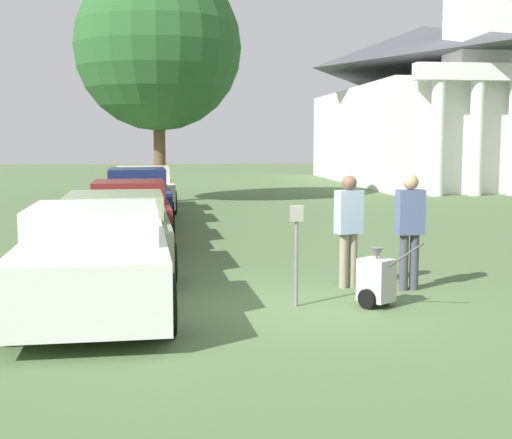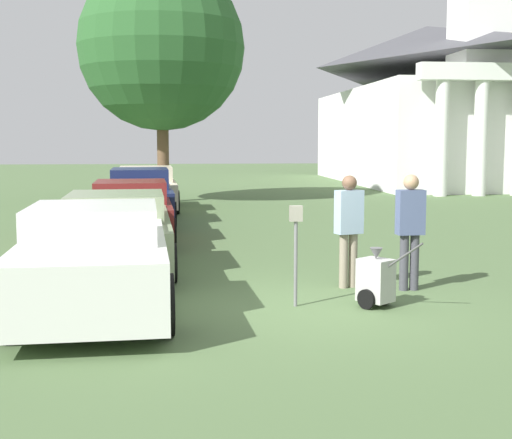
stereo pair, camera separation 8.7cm
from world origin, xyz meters
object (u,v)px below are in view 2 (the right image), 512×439
object	(u,v)px
parked_car_white	(96,260)
parked_car_cream	(146,189)
person_worker	(349,224)
church	(430,91)
equipment_cart	(376,280)
person_supervisor	(410,224)
parked_car_navy	(140,197)
parked_car_maroon	(131,212)
parking_meter	(296,237)
parked_car_sage	(117,233)

from	to	relation	value
parked_car_white	parked_car_cream	size ratio (longest dim) A/B	0.95
person_worker	church	world-z (taller)	church
equipment_cart	parked_car_white	bearing A→B (deg)	139.71
person_supervisor	parked_car_navy	bearing A→B (deg)	-68.02
parked_car_navy	person_worker	size ratio (longest dim) A/B	2.96
parked_car_maroon	person_worker	world-z (taller)	person_worker
parked_car_maroon	parked_car_navy	distance (m)	3.72
parked_car_white	person_supervisor	world-z (taller)	person_supervisor
parked_car_cream	parking_meter	size ratio (longest dim) A/B	3.47
person_worker	person_supervisor	distance (m)	0.95
parked_car_white	parked_car_cream	bearing A→B (deg)	87.18
parked_car_cream	person_worker	size ratio (longest dim) A/B	2.77
parked_car_maroon	person_supervisor	size ratio (longest dim) A/B	2.63
parking_meter	person_worker	world-z (taller)	person_worker
parked_car_white	person_supervisor	size ratio (longest dim) A/B	2.61
parking_meter	equipment_cart	world-z (taller)	parking_meter
person_worker	parked_car_maroon	bearing A→B (deg)	-74.26
parked_car_cream	parked_car_sage	bearing A→B (deg)	-92.82
parking_meter	church	xyz separation A→B (m)	(11.66, 27.59, 3.94)
parked_car_white	person_worker	size ratio (longest dim) A/B	2.65
person_worker	parking_meter	bearing A→B (deg)	31.68
parked_car_sage	parking_meter	bearing A→B (deg)	-52.94
person_supervisor	church	distance (m)	28.68
person_supervisor	equipment_cart	size ratio (longest dim) A/B	1.82
parked_car_maroon	person_supervisor	distance (m)	7.81
parked_car_sage	parked_car_navy	world-z (taller)	parked_car_navy
parked_car_maroon	parked_car_navy	size ratio (longest dim) A/B	0.90
parked_car_navy	person_worker	xyz separation A→B (m)	(3.82, -9.63, 0.32)
parked_car_sage	church	xyz separation A→B (m)	(14.43, 24.27, 4.28)
church	parked_car_maroon	bearing A→B (deg)	-125.16
person_supervisor	parked_car_cream	bearing A→B (deg)	-73.91
parked_car_white	church	xyz separation A→B (m)	(14.43, 27.54, 4.22)
parked_car_navy	church	distance (m)	22.52
church	parked_car_navy	bearing A→B (deg)	-130.72
equipment_cart	parking_meter	bearing A→B (deg)	134.62
parked_car_sage	person_worker	xyz separation A→B (m)	(3.82, -2.13, 0.37)
parked_car_white	parked_car_sage	size ratio (longest dim) A/B	0.96
parked_car_navy	church	bearing A→B (deg)	46.45
person_worker	equipment_cart	bearing A→B (deg)	76.18
parked_car_white	parked_car_cream	distance (m)	14.15
parked_car_navy	equipment_cart	bearing A→B (deg)	-73.30
parked_car_navy	parked_car_sage	bearing A→B (deg)	-92.82
parking_meter	equipment_cart	bearing A→B (deg)	-8.03
parking_meter	person_supervisor	bearing A→B (deg)	24.59
parked_car_white	parked_car_sage	xyz separation A→B (m)	(0.00, 3.28, -0.05)
parked_car_maroon	parked_car_cream	distance (m)	7.10
parked_car_cream	equipment_cart	world-z (taller)	parked_car_cream
person_supervisor	parked_car_maroon	bearing A→B (deg)	-56.20
parked_car_navy	person_worker	distance (m)	10.37
parked_car_sage	equipment_cart	size ratio (longest dim) A/B	4.95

